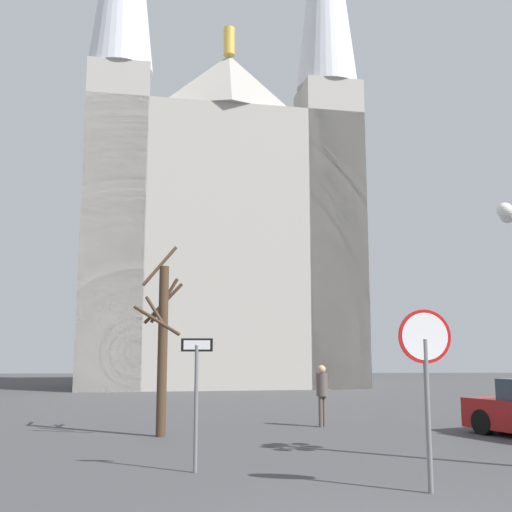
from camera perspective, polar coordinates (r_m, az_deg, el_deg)
name	(u,v)px	position (r m, az deg, el deg)	size (l,w,h in m)	color
cathedral	(221,206)	(40.77, -3.23, 4.56)	(18.19, 12.63, 38.13)	#ADA89E
stop_sign	(426,361)	(10.09, 15.27, -9.30)	(0.84, 0.09, 2.75)	slate
one_way_arrow_sign	(196,389)	(11.44, -5.49, -11.99)	(0.57, 0.07, 2.34)	slate
bare_tree	(162,342)	(16.35, -8.59, -7.77)	(1.22, 1.35, 4.96)	#473323
pedestrian_walking	(322,389)	(18.36, 6.06, -12.04)	(0.32, 0.32, 1.73)	#594C47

